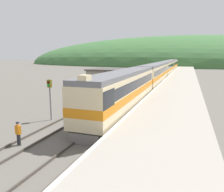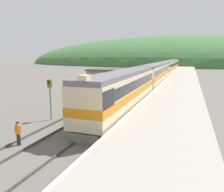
% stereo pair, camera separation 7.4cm
% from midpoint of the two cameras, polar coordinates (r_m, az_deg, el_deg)
% --- Properties ---
extents(track_main, '(1.52, 180.00, 0.16)m').
position_cam_midpoint_polar(track_main, '(68.99, 14.28, 5.33)').
color(track_main, '#4C443D').
rests_on(track_main, ground).
extents(track_siding, '(1.52, 180.00, 0.16)m').
position_cam_midpoint_polar(track_siding, '(69.45, 11.11, 5.49)').
color(track_siding, '#4C443D').
rests_on(track_siding, ground).
extents(platform, '(6.56, 140.00, 1.05)m').
position_cam_midpoint_polar(platform, '(48.77, 17.76, 3.65)').
color(platform, '#9E9689').
rests_on(platform, ground).
extents(distant_hills, '(224.11, 100.85, 37.45)m').
position_cam_midpoint_polar(distant_hills, '(155.59, 17.42, 7.85)').
color(distant_hills, '#3D6B38').
rests_on(distant_hills, ground).
extents(station_shed, '(6.79, 6.29, 3.47)m').
position_cam_midpoint_polar(station_shed, '(41.59, -0.96, 4.76)').
color(station_shed, gray).
rests_on(station_shed, ground).
extents(express_train_lead_car, '(2.93, 19.42, 4.68)m').
position_cam_midpoint_polar(express_train_lead_car, '(22.98, 3.15, 1.60)').
color(express_train_lead_car, black).
rests_on(express_train_lead_car, ground).
extents(carriage_second, '(2.92, 22.15, 4.32)m').
position_cam_midpoint_polar(carriage_second, '(44.29, 11.28, 5.68)').
color(carriage_second, black).
rests_on(carriage_second, ground).
extents(carriage_third, '(2.92, 22.15, 4.32)m').
position_cam_midpoint_polar(carriage_third, '(67.11, 14.22, 7.14)').
color(carriage_third, black).
rests_on(carriage_third, ground).
extents(carriage_fourth, '(2.92, 22.15, 4.32)m').
position_cam_midpoint_polar(carriage_fourth, '(90.03, 15.67, 7.85)').
color(carriage_fourth, black).
rests_on(carriage_fourth, ground).
extents(signal_post_siding, '(0.36, 0.42, 3.83)m').
position_cam_midpoint_polar(signal_post_siding, '(20.69, -15.84, 1.30)').
color(signal_post_siding, gray).
rests_on(signal_post_siding, ground).
extents(track_worker, '(0.39, 0.28, 1.60)m').
position_cam_midpoint_polar(track_worker, '(15.97, -23.20, -8.67)').
color(track_worker, '#2D2D33').
rests_on(track_worker, ground).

